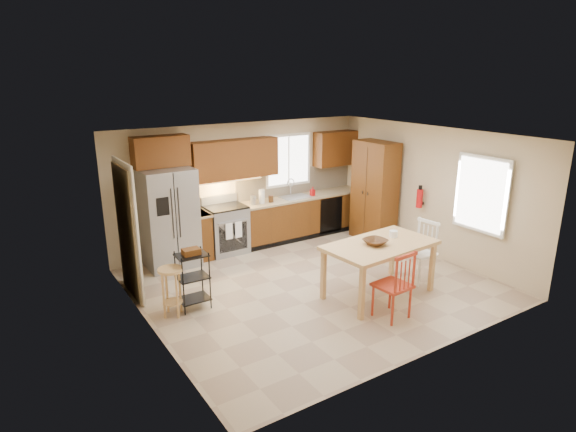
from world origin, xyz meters
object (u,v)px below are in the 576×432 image
Objects in this scene: fire_extinguisher at (420,198)px; chair_red at (392,284)px; table_bowl at (375,245)px; range_stove at (226,230)px; refrigerator at (169,218)px; utility_cart at (193,280)px; dining_table at (379,270)px; table_jar at (393,235)px; pantry at (374,191)px; soap_bottle at (313,191)px; chair_white at (418,252)px; bar_stool at (172,292)px.

chair_red is at bearing -144.25° from fire_extinguisher.
range_stove is at bearing 109.65° from table_bowl.
refrigerator is 2.00× the size of utility_cart.
dining_table is 0.62m from table_jar.
chair_red is 6.07× the size of table_jar.
dining_table is at bearing -130.57° from pantry.
pantry reaches higher than soap_bottle.
utility_cart is at bearing 137.47° from chair_red.
utility_cart is (-3.05, 1.07, -0.45)m from table_jar.
fire_extinguisher is at bearing -50.67° from chair_white.
table_bowl reaches higher than utility_cart.
refrigerator is 4.23m from pantry.
table_jar is (1.59, -2.95, 0.45)m from range_stove.
pantry reaches higher than refrigerator.
dining_table reaches higher than bar_stool.
utility_cart is (-4.44, -0.90, -0.60)m from pantry.
refrigerator reaches higher than table_jar.
bar_stool is 0.82× the size of utility_cart.
dining_table is at bearing 88.83° from chair_white.
utility_cart is at bearing 178.09° from fire_extinguisher.
pantry is at bearing 47.71° from table_bowl.
dining_table is 0.74m from chair_red.
chair_red is 1.14× the size of utility_cart.
bar_stool is 0.37m from utility_cart.
dining_table is at bearing -152.60° from fire_extinguisher.
table_jar reaches higher than bar_stool.
fire_extinguisher is 0.35× the size of chair_white.
soap_bottle is 0.18× the size of chair_red.
range_stove is 3.28m from table_bowl.
pantry is (4.13, -0.93, 0.14)m from refrigerator.
refrigerator reaches higher than table_bowl.
chair_white is (-0.83, -2.02, -0.53)m from pantry.
pantry reaches higher than chair_white.
range_stove is 3.70m from chair_white.
dining_table is 3.22m from bar_stool.
refrigerator is 10.63× the size of table_jar.
table_jar is at bearing 79.68° from chair_white.
bar_stool is (-2.90, 1.13, -0.50)m from table_bowl.
chair_white is at bearing -16.24° from utility_cart.
fire_extinguisher is 2.92m from chair_red.
table_bowl is 0.51m from table_jar.
soap_bottle is 0.26× the size of bar_stool.
soap_bottle reaches higher than bar_stool.
soap_bottle is (2.03, -0.08, 0.54)m from range_stove.
range_stove is 0.89× the size of chair_red.
chair_red is 1.00× the size of chair_white.
pantry reaches higher than fire_extinguisher.
dining_table is 2.91m from utility_cart.
dining_table is at bearing -20.75° from bar_stool.
refrigerator is at bearing 81.47° from utility_cart.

